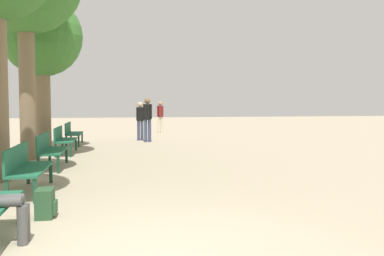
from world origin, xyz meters
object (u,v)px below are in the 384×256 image
(bench_row_3, at_px, (63,138))
(backpack, at_px, (45,203))
(bench_row_4, at_px, (72,132))
(pedestrian_far, at_px, (148,117))
(pedestrian_near, at_px, (140,118))
(pedestrian_mid, at_px, (160,115))
(tree_row_3, at_px, (42,39))
(bench_row_2, at_px, (49,148))
(bench_row_1, at_px, (25,165))

(bench_row_3, xyz_separation_m, backpack, (0.59, -7.48, -0.29))
(bench_row_4, height_order, pedestrian_far, pedestrian_far)
(bench_row_3, xyz_separation_m, pedestrian_near, (2.62, 4.19, 0.43))
(bench_row_3, relative_size, backpack, 4.56)
(bench_row_4, bearing_deg, bench_row_3, -90.00)
(pedestrian_mid, xyz_separation_m, pedestrian_far, (-1.02, -4.78, 0.07))
(tree_row_3, xyz_separation_m, pedestrian_mid, (4.67, 6.73, -2.76))
(bench_row_2, bearing_deg, pedestrian_near, 69.65)
(bench_row_1, relative_size, backpack, 4.56)
(tree_row_3, relative_size, pedestrian_mid, 3.12)
(pedestrian_mid, relative_size, pedestrian_far, 0.93)
(bench_row_2, bearing_deg, pedestrian_mid, 70.68)
(bench_row_4, bearing_deg, bench_row_1, -90.00)
(pedestrian_far, bearing_deg, pedestrian_mid, 77.91)
(bench_row_4, relative_size, tree_row_3, 0.36)
(bench_row_4, height_order, tree_row_3, tree_row_3)
(tree_row_3, relative_size, backpack, 12.83)
(pedestrian_far, bearing_deg, pedestrian_near, 107.87)
(backpack, height_order, pedestrian_near, pedestrian_near)
(pedestrian_mid, bearing_deg, bench_row_1, -105.57)
(bench_row_1, xyz_separation_m, backpack, (0.59, -1.74, -0.29))
(tree_row_3, bearing_deg, bench_row_1, -83.80)
(pedestrian_far, bearing_deg, bench_row_2, -114.42)
(tree_row_3, distance_m, pedestrian_far, 4.93)
(bench_row_3, distance_m, pedestrian_far, 4.50)
(bench_row_4, xyz_separation_m, tree_row_3, (-0.78, -1.39, 3.21))
(bench_row_3, distance_m, bench_row_4, 2.87)
(pedestrian_near, bearing_deg, bench_row_2, -110.35)
(bench_row_4, distance_m, backpack, 10.37)
(bench_row_4, bearing_deg, bench_row_2, -90.00)
(pedestrian_near, bearing_deg, pedestrian_mid, 72.52)
(pedestrian_near, distance_m, pedestrian_far, 0.80)
(pedestrian_mid, distance_m, pedestrian_far, 4.88)
(pedestrian_near, bearing_deg, bench_row_3, -122.00)
(backpack, relative_size, pedestrian_near, 0.25)
(bench_row_4, relative_size, backpack, 4.56)
(bench_row_3, bearing_deg, pedestrian_far, 50.21)
(bench_row_2, xyz_separation_m, pedestrian_far, (2.86, 6.31, 0.52))
(bench_row_3, height_order, pedestrian_mid, pedestrian_mid)
(bench_row_2, bearing_deg, tree_row_3, 100.21)
(bench_row_1, distance_m, tree_row_3, 7.94)
(bench_row_3, relative_size, tree_row_3, 0.36)
(bench_row_2, distance_m, bench_row_4, 5.74)
(bench_row_1, bearing_deg, bench_row_3, 90.00)
(tree_row_3, height_order, pedestrian_mid, tree_row_3)
(bench_row_3, bearing_deg, bench_row_4, 90.00)
(backpack, bearing_deg, tree_row_3, 98.73)
(bench_row_1, height_order, pedestrian_near, pedestrian_near)
(pedestrian_near, height_order, pedestrian_far, pedestrian_far)
(bench_row_3, distance_m, pedestrian_mid, 9.10)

